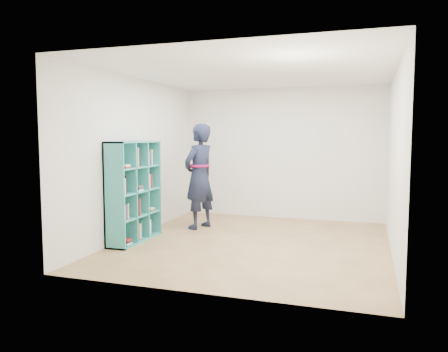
% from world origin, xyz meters
% --- Properties ---
extents(floor, '(4.50, 4.50, 0.00)m').
position_xyz_m(floor, '(0.00, 0.00, 0.00)').
color(floor, brown).
rests_on(floor, ground).
extents(ceiling, '(4.50, 4.50, 0.00)m').
position_xyz_m(ceiling, '(0.00, 0.00, 2.60)').
color(ceiling, white).
rests_on(ceiling, wall_back).
extents(wall_left, '(0.02, 4.50, 2.60)m').
position_xyz_m(wall_left, '(-2.00, 0.00, 1.30)').
color(wall_left, silver).
rests_on(wall_left, floor).
extents(wall_right, '(0.02, 4.50, 2.60)m').
position_xyz_m(wall_right, '(2.00, 0.00, 1.30)').
color(wall_right, silver).
rests_on(wall_right, floor).
extents(wall_back, '(4.00, 0.02, 2.60)m').
position_xyz_m(wall_back, '(0.00, 2.25, 1.30)').
color(wall_back, silver).
rests_on(wall_back, floor).
extents(wall_front, '(4.00, 0.02, 2.60)m').
position_xyz_m(wall_front, '(0.00, -2.25, 1.30)').
color(wall_front, silver).
rests_on(wall_front, floor).
extents(bookshelf, '(0.34, 1.18, 1.57)m').
position_xyz_m(bookshelf, '(-1.85, -0.42, 0.77)').
color(bookshelf, teal).
rests_on(bookshelf, floor).
extents(person, '(0.65, 0.79, 1.87)m').
position_xyz_m(person, '(-1.20, 0.80, 0.94)').
color(person, black).
rests_on(person, floor).
extents(smartphone, '(0.05, 0.11, 0.14)m').
position_xyz_m(smartphone, '(-1.32, 0.93, 1.06)').
color(smartphone, silver).
rests_on(smartphone, person).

